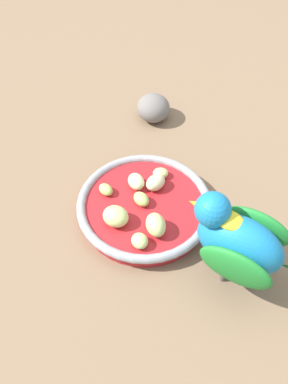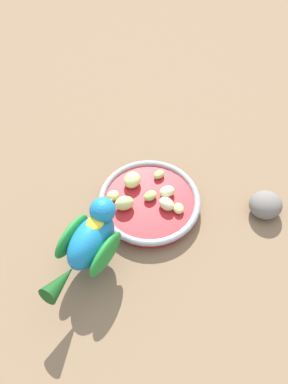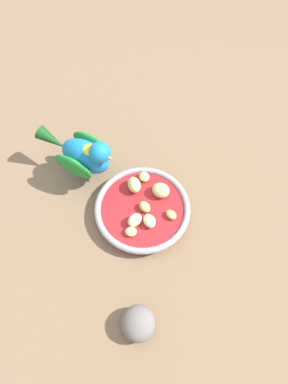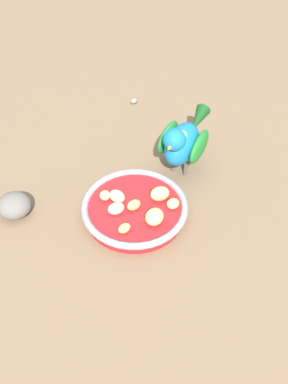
{
  "view_description": "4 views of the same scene",
  "coord_description": "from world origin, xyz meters",
  "px_view_note": "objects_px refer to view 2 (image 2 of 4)",
  "views": [
    {
      "loc": [
        0.36,
        0.15,
        0.51
      ],
      "look_at": [
        -0.0,
        0.02,
        0.05
      ],
      "focal_mm": 37.02,
      "sensor_mm": 36.0,
      "label": 1
    },
    {
      "loc": [
        -0.13,
        0.45,
        0.68
      ],
      "look_at": [
        0.01,
        0.02,
        0.05
      ],
      "focal_mm": 36.05,
      "sensor_mm": 36.0,
      "label": 2
    },
    {
      "loc": [
        -0.3,
        -0.08,
        0.67
      ],
      "look_at": [
        0.02,
        0.02,
        0.07
      ],
      "focal_mm": 30.62,
      "sensor_mm": 36.0,
      "label": 3
    },
    {
      "loc": [
        0.17,
        -0.52,
        0.63
      ],
      "look_at": [
        0.01,
        0.04,
        0.04
      ],
      "focal_mm": 39.47,
      "sensor_mm": 36.0,
      "label": 4
    }
  ],
  "objects_px": {
    "apple_piece_4": "(132,180)",
    "apple_piece_6": "(113,196)",
    "apple_piece_5": "(179,208)",
    "feeding_bowl": "(148,202)",
    "apple_piece_1": "(124,203)",
    "rock_large": "(266,205)",
    "apple_piece_3": "(150,196)",
    "apple_piece_0": "(161,175)",
    "apple_piece_2": "(166,204)",
    "parrot": "(90,242)",
    "apple_piece_7": "(167,192)"
  },
  "relations": [
    {
      "from": "apple_piece_4",
      "to": "apple_piece_6",
      "type": "relative_size",
      "value": 1.52
    },
    {
      "from": "apple_piece_5",
      "to": "feeding_bowl",
      "type": "bearing_deg",
      "value": -4.1
    },
    {
      "from": "feeding_bowl",
      "to": "apple_piece_4",
      "type": "bearing_deg",
      "value": -32.61
    },
    {
      "from": "feeding_bowl",
      "to": "apple_piece_4",
      "type": "relative_size",
      "value": 5.36
    },
    {
      "from": "apple_piece_1",
      "to": "rock_large",
      "type": "height_order",
      "value": "apple_piece_1"
    },
    {
      "from": "apple_piece_3",
      "to": "rock_large",
      "type": "height_order",
      "value": "rock_large"
    },
    {
      "from": "apple_piece_0",
      "to": "apple_piece_1",
      "type": "bearing_deg",
      "value": 64.28
    },
    {
      "from": "apple_piece_2",
      "to": "rock_large",
      "type": "bearing_deg",
      "value": -159.78
    },
    {
      "from": "apple_piece_0",
      "to": "apple_piece_5",
      "type": "relative_size",
      "value": 1.02
    },
    {
      "from": "apple_piece_1",
      "to": "apple_piece_6",
      "type": "height_order",
      "value": "apple_piece_1"
    },
    {
      "from": "apple_piece_1",
      "to": "parrot",
      "type": "bearing_deg",
      "value": 82.12
    },
    {
      "from": "parrot",
      "to": "apple_piece_1",
      "type": "bearing_deg",
      "value": 2.82
    },
    {
      "from": "apple_piece_2",
      "to": "parrot",
      "type": "relative_size",
      "value": 0.17
    },
    {
      "from": "apple_piece_7",
      "to": "parrot",
      "type": "xyz_separation_m",
      "value": [
        0.09,
        0.18,
        0.05
      ]
    },
    {
      "from": "apple_piece_0",
      "to": "apple_piece_1",
      "type": "relative_size",
      "value": 0.66
    },
    {
      "from": "apple_piece_3",
      "to": "parrot",
      "type": "xyz_separation_m",
      "value": [
        0.06,
        0.16,
        0.05
      ]
    },
    {
      "from": "apple_piece_6",
      "to": "feeding_bowl",
      "type": "bearing_deg",
      "value": -164.47
    },
    {
      "from": "feeding_bowl",
      "to": "apple_piece_1",
      "type": "xyz_separation_m",
      "value": [
        0.04,
        0.03,
        0.02
      ]
    },
    {
      "from": "apple_piece_2",
      "to": "apple_piece_6",
      "type": "relative_size",
      "value": 1.32
    },
    {
      "from": "apple_piece_3",
      "to": "apple_piece_5",
      "type": "xyz_separation_m",
      "value": [
        -0.06,
        0.01,
        -0.0
      ]
    },
    {
      "from": "apple_piece_6",
      "to": "apple_piece_7",
      "type": "xyz_separation_m",
      "value": [
        -0.1,
        -0.04,
        0.0
      ]
    },
    {
      "from": "apple_piece_1",
      "to": "apple_piece_2",
      "type": "bearing_deg",
      "value": -160.78
    },
    {
      "from": "apple_piece_6",
      "to": "apple_piece_3",
      "type": "bearing_deg",
      "value": -161.33
    },
    {
      "from": "apple_piece_1",
      "to": "apple_piece_4",
      "type": "height_order",
      "value": "apple_piece_1"
    },
    {
      "from": "apple_piece_1",
      "to": "apple_piece_4",
      "type": "xyz_separation_m",
      "value": [
        0.01,
        -0.06,
        -0.0
      ]
    },
    {
      "from": "apple_piece_0",
      "to": "apple_piece_3",
      "type": "height_order",
      "value": "apple_piece_3"
    },
    {
      "from": "rock_large",
      "to": "apple_piece_6",
      "type": "bearing_deg",
      "value": 15.68
    },
    {
      "from": "apple_piece_0",
      "to": "apple_piece_4",
      "type": "bearing_deg",
      "value": 35.33
    },
    {
      "from": "apple_piece_0",
      "to": "apple_piece_2",
      "type": "xyz_separation_m",
      "value": [
        -0.03,
        0.07,
        0.0
      ]
    },
    {
      "from": "apple_piece_2",
      "to": "apple_piece_6",
      "type": "xyz_separation_m",
      "value": [
        0.11,
        0.01,
        -0.0
      ]
    },
    {
      "from": "apple_piece_3",
      "to": "rock_large",
      "type": "distance_m",
      "value": 0.24
    },
    {
      "from": "feeding_bowl",
      "to": "apple_piece_6",
      "type": "height_order",
      "value": "apple_piece_6"
    },
    {
      "from": "parrot",
      "to": "rock_large",
      "type": "xyz_separation_m",
      "value": [
        -0.29,
        -0.22,
        -0.06
      ]
    },
    {
      "from": "apple_piece_3",
      "to": "apple_piece_6",
      "type": "relative_size",
      "value": 1.11
    },
    {
      "from": "apple_piece_4",
      "to": "feeding_bowl",
      "type": "bearing_deg",
      "value": 147.39
    },
    {
      "from": "apple_piece_2",
      "to": "apple_piece_3",
      "type": "relative_size",
      "value": 1.19
    },
    {
      "from": "apple_piece_2",
      "to": "parrot",
      "type": "xyz_separation_m",
      "value": [
        0.1,
        0.15,
        0.05
      ]
    },
    {
      "from": "apple_piece_3",
      "to": "apple_piece_5",
      "type": "bearing_deg",
      "value": 170.88
    },
    {
      "from": "apple_piece_2",
      "to": "apple_piece_4",
      "type": "bearing_deg",
      "value": -21.11
    },
    {
      "from": "parrot",
      "to": "rock_large",
      "type": "relative_size",
      "value": 3.02
    },
    {
      "from": "feeding_bowl",
      "to": "apple_piece_2",
      "type": "distance_m",
      "value": 0.05
    },
    {
      "from": "apple_piece_1",
      "to": "apple_piece_5",
      "type": "distance_m",
      "value": 0.11
    },
    {
      "from": "feeding_bowl",
      "to": "apple_piece_1",
      "type": "relative_size",
      "value": 5.44
    },
    {
      "from": "feeding_bowl",
      "to": "apple_piece_6",
      "type": "bearing_deg",
      "value": 15.53
    },
    {
      "from": "feeding_bowl",
      "to": "apple_piece_0",
      "type": "xyz_separation_m",
      "value": [
        -0.01,
        -0.07,
        0.01
      ]
    },
    {
      "from": "feeding_bowl",
      "to": "apple_piece_6",
      "type": "xyz_separation_m",
      "value": [
        0.07,
        0.02,
        0.02
      ]
    },
    {
      "from": "apple_piece_1",
      "to": "apple_piece_7",
      "type": "xyz_separation_m",
      "value": [
        -0.07,
        -0.06,
        -0.0
      ]
    },
    {
      "from": "parrot",
      "to": "apple_piece_5",
      "type": "bearing_deg",
      "value": -28.54
    },
    {
      "from": "apple_piece_5",
      "to": "apple_piece_7",
      "type": "height_order",
      "value": "apple_piece_7"
    },
    {
      "from": "apple_piece_3",
      "to": "apple_piece_5",
      "type": "height_order",
      "value": "apple_piece_3"
    }
  ]
}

